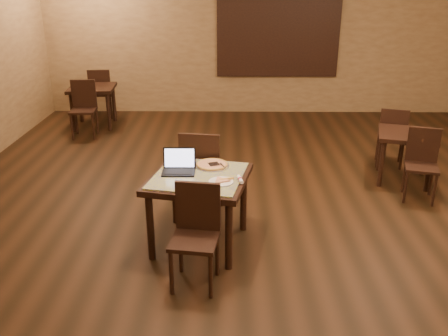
{
  "coord_description": "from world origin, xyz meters",
  "views": [
    {
      "loc": [
        -0.41,
        -4.39,
        2.55
      ],
      "look_at": [
        -0.47,
        -0.18,
        0.85
      ],
      "focal_mm": 38.0,
      "sensor_mm": 36.0,
      "label": 1
    }
  ],
  "objects_px": {
    "laptop": "(179,166)",
    "other_table_a_chair_near": "(422,160)",
    "other_table_b": "(92,93)",
    "pizza_pan": "(212,166)",
    "other_table_b_chair_near": "(84,105)",
    "other_table_a_chair_far": "(392,134)",
    "other_table_a": "(406,141)",
    "tiled_table": "(199,185)",
    "chair_main_far": "(202,169)",
    "other_table_b_chair_far": "(101,91)",
    "chair_main_near": "(196,229)"
  },
  "relations": [
    {
      "from": "other_table_b",
      "to": "other_table_b_chair_far",
      "type": "relative_size",
      "value": 0.89
    },
    {
      "from": "chair_main_near",
      "to": "other_table_b_chair_near",
      "type": "height_order",
      "value": "other_table_b_chair_near"
    },
    {
      "from": "chair_main_near",
      "to": "other_table_b",
      "type": "bearing_deg",
      "value": 122.72
    },
    {
      "from": "chair_main_far",
      "to": "other_table_b_chair_far",
      "type": "distance_m",
      "value": 4.59
    },
    {
      "from": "pizza_pan",
      "to": "other_table_b_chair_near",
      "type": "xyz_separation_m",
      "value": [
        -2.3,
        3.32,
        -0.23
      ]
    },
    {
      "from": "other_table_a_chair_far",
      "to": "other_table_b_chair_far",
      "type": "height_order",
      "value": "other_table_b_chair_far"
    },
    {
      "from": "laptop",
      "to": "other_table_a_chair_far",
      "type": "relative_size",
      "value": 0.37
    },
    {
      "from": "chair_main_far",
      "to": "other_table_a_chair_near",
      "type": "xyz_separation_m",
      "value": [
        2.64,
        0.55,
        -0.08
      ]
    },
    {
      "from": "laptop",
      "to": "other_table_a_chair_near",
      "type": "bearing_deg",
      "value": 19.95
    },
    {
      "from": "chair_main_far",
      "to": "other_table_b",
      "type": "height_order",
      "value": "chair_main_far"
    },
    {
      "from": "other_table_a",
      "to": "chair_main_near",
      "type": "bearing_deg",
      "value": -123.28
    },
    {
      "from": "chair_main_near",
      "to": "pizza_pan",
      "type": "xyz_separation_m",
      "value": [
        0.11,
        0.86,
        0.25
      ]
    },
    {
      "from": "chair_main_far",
      "to": "other_table_b_chair_far",
      "type": "relative_size",
      "value": 1.08
    },
    {
      "from": "tiled_table",
      "to": "laptop",
      "type": "height_order",
      "value": "laptop"
    },
    {
      "from": "laptop",
      "to": "pizza_pan",
      "type": "xyz_separation_m",
      "value": [
        0.32,
        0.14,
        -0.05
      ]
    },
    {
      "from": "pizza_pan",
      "to": "tiled_table",
      "type": "bearing_deg",
      "value": -116.57
    },
    {
      "from": "pizza_pan",
      "to": "other_table_a",
      "type": "xyz_separation_m",
      "value": [
        2.49,
        1.43,
        -0.21
      ]
    },
    {
      "from": "laptop",
      "to": "other_table_a_chair_far",
      "type": "xyz_separation_m",
      "value": [
        2.79,
        2.07,
        -0.33
      ]
    },
    {
      "from": "tiled_table",
      "to": "chair_main_far",
      "type": "distance_m",
      "value": 0.62
    },
    {
      "from": "other_table_a_chair_far",
      "to": "other_table_b",
      "type": "distance_m",
      "value": 5.14
    },
    {
      "from": "chair_main_far",
      "to": "other_table_b_chair_far",
      "type": "height_order",
      "value": "chair_main_far"
    },
    {
      "from": "laptop",
      "to": "pizza_pan",
      "type": "distance_m",
      "value": 0.35
    },
    {
      "from": "chair_main_near",
      "to": "laptop",
      "type": "xyz_separation_m",
      "value": [
        -0.21,
        0.72,
        0.3
      ]
    },
    {
      "from": "chair_main_near",
      "to": "chair_main_far",
      "type": "relative_size",
      "value": 0.9
    },
    {
      "from": "other_table_a",
      "to": "other_table_b_chair_far",
      "type": "height_order",
      "value": "other_table_b_chair_far"
    },
    {
      "from": "other_table_a",
      "to": "other_table_a_chair_far",
      "type": "height_order",
      "value": "other_table_a_chair_far"
    },
    {
      "from": "pizza_pan",
      "to": "other_table_a_chair_near",
      "type": "distance_m",
      "value": 2.69
    },
    {
      "from": "laptop",
      "to": "other_table_b_chair_far",
      "type": "relative_size",
      "value": 0.34
    },
    {
      "from": "pizza_pan",
      "to": "other_table_a_chair_near",
      "type": "relative_size",
      "value": 0.4
    },
    {
      "from": "other_table_b_chair_near",
      "to": "chair_main_near",
      "type": "bearing_deg",
      "value": -67.07
    },
    {
      "from": "other_table_b_chair_far",
      "to": "pizza_pan",
      "type": "bearing_deg",
      "value": 112.62
    },
    {
      "from": "other_table_b_chair_near",
      "to": "pizza_pan",
      "type": "bearing_deg",
      "value": -60.02
    },
    {
      "from": "chair_main_near",
      "to": "other_table_b_chair_far",
      "type": "distance_m",
      "value": 5.72
    },
    {
      "from": "tiled_table",
      "to": "laptop",
      "type": "relative_size",
      "value": 3.37
    },
    {
      "from": "chair_main_far",
      "to": "other_table_b_chair_near",
      "type": "xyz_separation_m",
      "value": [
        -2.17,
        2.95,
        -0.04
      ]
    },
    {
      "from": "pizza_pan",
      "to": "chair_main_near",
      "type": "bearing_deg",
      "value": -97.21
    },
    {
      "from": "tiled_table",
      "to": "other_table_a_chair_far",
      "type": "xyz_separation_m",
      "value": [
        2.59,
        2.18,
        -0.17
      ]
    },
    {
      "from": "other_table_a_chair_near",
      "to": "other_table_b_chair_near",
      "type": "distance_m",
      "value": 5.38
    },
    {
      "from": "other_table_b",
      "to": "laptop",
      "type": "bearing_deg",
      "value": -68.53
    },
    {
      "from": "other_table_a_chair_far",
      "to": "other_table_b_chair_near",
      "type": "bearing_deg",
      "value": -0.83
    },
    {
      "from": "pizza_pan",
      "to": "other_table_a_chair_far",
      "type": "relative_size",
      "value": 0.4
    },
    {
      "from": "chair_main_near",
      "to": "other_table_a_chair_near",
      "type": "relative_size",
      "value": 1.05
    },
    {
      "from": "other_table_a_chair_far",
      "to": "other_table_b_chair_far",
      "type": "xyz_separation_m",
      "value": [
        -4.76,
        2.49,
        0.04
      ]
    },
    {
      "from": "pizza_pan",
      "to": "other_table_b_chair_far",
      "type": "distance_m",
      "value": 4.99
    },
    {
      "from": "other_table_a_chair_near",
      "to": "other_table_b_chair_far",
      "type": "height_order",
      "value": "other_table_b_chair_far"
    },
    {
      "from": "pizza_pan",
      "to": "other_table_a",
      "type": "relative_size",
      "value": 0.4
    },
    {
      "from": "other_table_a",
      "to": "laptop",
      "type": "bearing_deg",
      "value": -135.5
    },
    {
      "from": "other_table_a",
      "to": "chair_main_far",
      "type": "bearing_deg",
      "value": -142.69
    },
    {
      "from": "tiled_table",
      "to": "pizza_pan",
      "type": "bearing_deg",
      "value": 75.09
    },
    {
      "from": "laptop",
      "to": "other_table_a_chair_near",
      "type": "relative_size",
      "value": 0.37
    }
  ]
}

